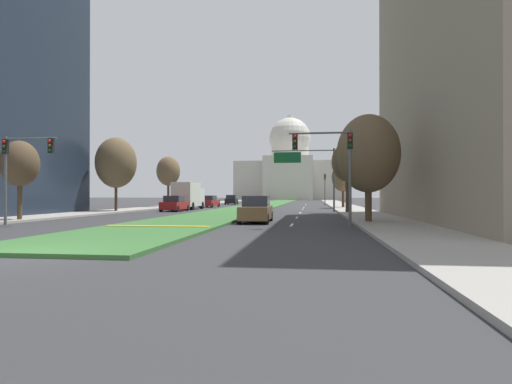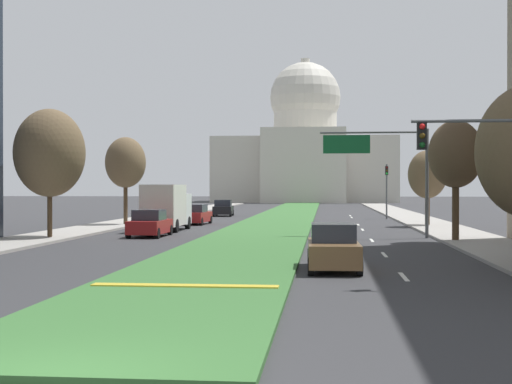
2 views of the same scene
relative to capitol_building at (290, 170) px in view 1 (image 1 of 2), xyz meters
name	(u,v)px [view 1 (image 1 of 2)]	position (x,y,z in m)	size (l,w,h in m)	color
ground_plane	(270,204)	(0.00, -68.05, -10.15)	(302.80, 302.80, 0.00)	#333335
grass_median	(266,204)	(0.00, -74.93, -10.08)	(6.12, 123.87, 0.14)	#386B33
median_curb_nose	(157,226)	(0.00, -126.78, -9.99)	(5.51, 0.50, 0.04)	gold
lane_dashes_right	(303,209)	(6.73, -96.27, -10.15)	(0.16, 54.62, 0.01)	silver
sidewalk_left	(185,205)	(-12.41, -81.81, -10.08)	(4.00, 123.87, 0.15)	#9E9991
sidewalk_right	(342,206)	(12.41, -81.81, -10.08)	(4.00, 123.87, 0.15)	#9E9991
midrise_block_right	(511,58)	(20.56, -118.80, 0.39)	(12.31, 27.08, 21.08)	gray
capitol_building	(290,170)	(0.00, 0.00, 0.00)	(36.29, 25.36, 29.41)	beige
traffic_light_near_left	(19,160)	(-9.06, -125.11, -6.36)	(3.34, 0.35, 5.20)	#515456
traffic_light_near_right	(334,156)	(9.06, -125.09, -6.36)	(3.34, 0.35, 5.20)	#515456
traffic_light_far_right	(325,185)	(9.91, -78.25, -6.84)	(0.28, 0.35, 5.20)	#515456
overhead_guide_sign	(310,166)	(7.67, -104.01, -5.47)	(6.43, 0.20, 6.50)	#515456
street_tree_left_near	(20,164)	(-11.23, -122.11, -6.36)	(2.42, 2.42, 5.34)	#4C3823
street_tree_right_near	(368,154)	(11.34, -121.12, -5.87)	(3.83, 3.83, 6.70)	#4C3823
street_tree_left_mid	(116,163)	(-11.82, -107.09, -5.15)	(4.09, 4.09, 7.57)	#4C3823
street_tree_right_mid	(347,162)	(11.19, -107.27, -5.36)	(2.96, 2.96, 6.69)	#4C3823
street_tree_left_far	(168,171)	(-11.43, -92.52, -5.23)	(3.16, 3.16, 6.93)	#4C3823
street_tree_right_far	(343,178)	(11.88, -91.37, -6.17)	(2.95, 2.95, 5.86)	#4C3823
sedan_lead_stopped	(256,210)	(4.38, -120.99, -9.36)	(1.98, 4.41, 1.70)	brown
sedan_midblock	(175,204)	(-6.57, -104.39, -9.37)	(2.02, 4.22, 1.67)	maroon
sedan_distant	(209,202)	(-6.40, -89.87, -9.38)	(2.18, 4.36, 1.64)	maroon
sedan_far_horizon	(231,200)	(-6.48, -73.19, -9.35)	(2.18, 4.26, 1.71)	black
box_truck_delivery	(188,195)	(-6.88, -98.40, -8.48)	(2.40, 6.40, 3.20)	silver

